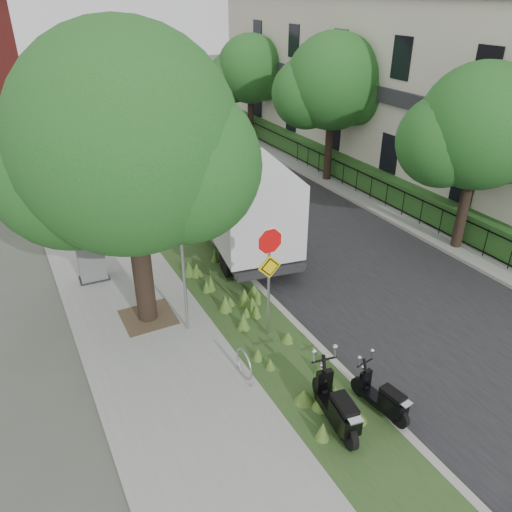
{
  "coord_description": "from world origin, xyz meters",
  "views": [
    {
      "loc": [
        -6.64,
        -8.7,
        8.2
      ],
      "look_at": [
        -0.69,
        2.65,
        1.3
      ],
      "focal_mm": 35.0,
      "sensor_mm": 36.0,
      "label": 1
    }
  ],
  "objects_px": {
    "box_truck": "(243,203)",
    "utility_cabinet": "(92,263)",
    "scooter_near": "(339,413)",
    "scooter_far": "(386,402)",
    "sign_assembly": "(269,261)"
  },
  "relations": [
    {
      "from": "box_truck",
      "to": "utility_cabinet",
      "type": "distance_m",
      "value": 5.29
    },
    {
      "from": "scooter_near",
      "to": "utility_cabinet",
      "type": "xyz_separation_m",
      "value": [
        -3.2,
        8.53,
        0.13
      ]
    },
    {
      "from": "scooter_near",
      "to": "box_truck",
      "type": "height_order",
      "value": "box_truck"
    },
    {
      "from": "scooter_far",
      "to": "sign_assembly",
      "type": "bearing_deg",
      "value": 102.78
    },
    {
      "from": "sign_assembly",
      "to": "box_truck",
      "type": "height_order",
      "value": "sign_assembly"
    },
    {
      "from": "sign_assembly",
      "to": "utility_cabinet",
      "type": "bearing_deg",
      "value": 124.77
    },
    {
      "from": "sign_assembly",
      "to": "scooter_near",
      "type": "height_order",
      "value": "sign_assembly"
    },
    {
      "from": "sign_assembly",
      "to": "scooter_near",
      "type": "relative_size",
      "value": 1.68
    },
    {
      "from": "scooter_far",
      "to": "scooter_near",
      "type": "bearing_deg",
      "value": 172.98
    },
    {
      "from": "sign_assembly",
      "to": "utility_cabinet",
      "type": "distance_m",
      "value": 6.33
    },
    {
      "from": "scooter_near",
      "to": "scooter_far",
      "type": "distance_m",
      "value": 1.13
    },
    {
      "from": "sign_assembly",
      "to": "box_truck",
      "type": "bearing_deg",
      "value": 70.86
    },
    {
      "from": "scooter_far",
      "to": "utility_cabinet",
      "type": "xyz_separation_m",
      "value": [
        -4.31,
        8.66,
        0.21
      ]
    },
    {
      "from": "utility_cabinet",
      "to": "box_truck",
      "type": "bearing_deg",
      "value": -1.56
    },
    {
      "from": "sign_assembly",
      "to": "scooter_near",
      "type": "xyz_separation_m",
      "value": [
        -0.29,
        -3.5,
        -1.76
      ]
    }
  ]
}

